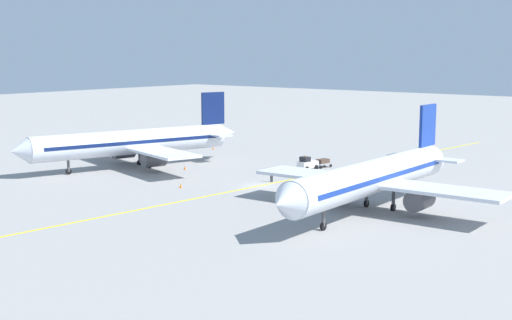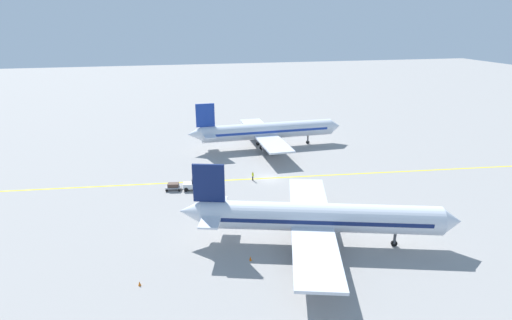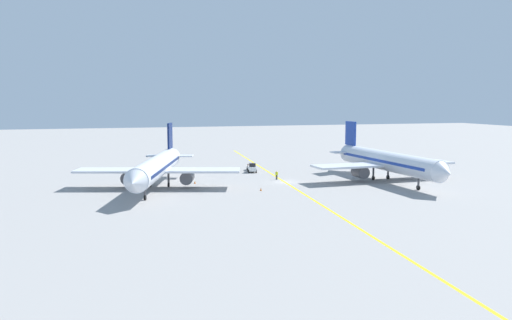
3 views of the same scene
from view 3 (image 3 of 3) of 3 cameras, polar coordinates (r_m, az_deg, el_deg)
ground_plane at (r=92.20m, az=3.29°, el=-2.53°), size 400.00×400.00×0.00m
apron_yellow_centreline at (r=92.20m, az=3.29°, el=-2.53°), size 10.94×119.57×0.01m
airplane_at_gate at (r=95.96m, az=14.60°, el=-0.14°), size 28.13×35.48×10.60m
airplane_adjacent_stand at (r=86.39m, az=-11.22°, el=-0.80°), size 28.34×34.90×10.60m
baggage_tug_white at (r=104.45m, az=-0.45°, el=-0.92°), size 2.16×3.21×2.11m
baggage_cart_trailing at (r=107.72m, az=-0.65°, el=-0.77°), size 1.81×2.80×1.24m
ground_crew_worker at (r=94.79m, az=2.37°, el=-1.72°), size 0.57×0.28×1.68m
traffic_cone_near_nose at (r=108.06m, az=-14.39°, el=-1.21°), size 0.32×0.32×0.55m
traffic_cone_mid_apron at (r=83.18m, az=0.56°, el=-3.35°), size 0.32×0.32×0.55m
traffic_cone_by_wingtip at (r=91.03m, az=-7.00°, el=-2.52°), size 0.32×0.32×0.55m
traffic_cone_far_edge at (r=95.53m, az=-12.84°, el=-2.20°), size 0.32×0.32×0.55m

